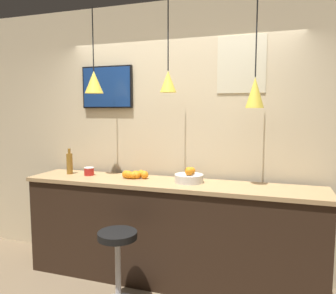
% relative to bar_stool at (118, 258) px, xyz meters
% --- Properties ---
extents(back_wall, '(8.00, 0.06, 2.90)m').
position_rel_bar_stool_xyz_m(back_wall, '(0.28, 0.95, 0.99)').
color(back_wall, beige).
rests_on(back_wall, ground_plane).
extents(service_counter, '(3.00, 0.54, 1.04)m').
position_rel_bar_stool_xyz_m(service_counter, '(0.28, 0.57, 0.06)').
color(service_counter, black).
rests_on(service_counter, ground_plane).
extents(bar_stool, '(0.39, 0.39, 0.69)m').
position_rel_bar_stool_xyz_m(bar_stool, '(0.00, 0.00, 0.00)').
color(bar_stool, '#B7B7BC').
rests_on(bar_stool, ground_plane).
extents(fruit_bowl, '(0.28, 0.28, 0.16)m').
position_rel_bar_stool_xyz_m(fruit_bowl, '(0.48, 0.62, 0.63)').
color(fruit_bowl, beige).
rests_on(fruit_bowl, service_counter).
extents(orange_pile, '(0.29, 0.19, 0.08)m').
position_rel_bar_stool_xyz_m(orange_pile, '(-0.11, 0.62, 0.62)').
color(orange_pile, orange).
rests_on(orange_pile, service_counter).
extents(juice_bottle, '(0.07, 0.07, 0.29)m').
position_rel_bar_stool_xyz_m(juice_bottle, '(-0.90, 0.62, 0.70)').
color(juice_bottle, olive).
rests_on(juice_bottle, service_counter).
extents(spread_jar, '(0.11, 0.11, 0.09)m').
position_rel_bar_stool_xyz_m(spread_jar, '(-0.65, 0.62, 0.62)').
color(spread_jar, red).
rests_on(spread_jar, service_counter).
extents(pendant_lamp_left, '(0.19, 0.19, 0.88)m').
position_rel_bar_stool_xyz_m(pendant_lamp_left, '(-0.54, 0.57, 1.59)').
color(pendant_lamp_left, black).
extents(pendant_lamp_middle, '(0.16, 0.16, 0.88)m').
position_rel_bar_stool_xyz_m(pendant_lamp_middle, '(0.28, 0.57, 1.57)').
color(pendant_lamp_middle, black).
extents(pendant_lamp_right, '(0.16, 0.16, 1.03)m').
position_rel_bar_stool_xyz_m(pendant_lamp_right, '(1.09, 0.57, 1.45)').
color(pendant_lamp_right, black).
extents(mounted_tv, '(0.62, 0.04, 0.47)m').
position_rel_bar_stool_xyz_m(mounted_tv, '(-0.57, 0.90, 1.55)').
color(mounted_tv, black).
extents(wall_poster, '(0.48, 0.01, 0.57)m').
position_rel_bar_stool_xyz_m(wall_poster, '(0.93, 0.92, 1.74)').
color(wall_poster, beige).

